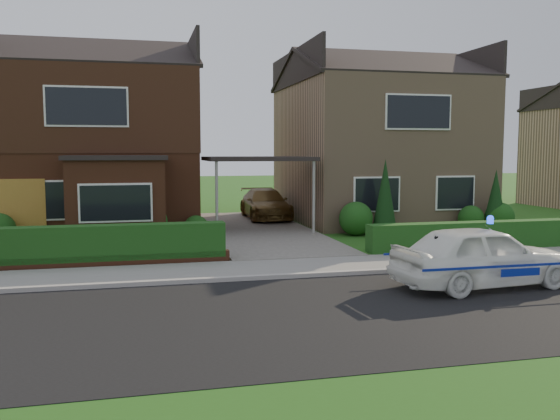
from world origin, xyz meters
name	(u,v)px	position (x,y,z in m)	size (l,w,h in m)	color
ground	(374,310)	(0.00, 0.00, 0.00)	(120.00, 120.00, 0.00)	#245416
road	(374,310)	(0.00, 0.00, 0.00)	(60.00, 6.00, 0.02)	black
kerb	(324,274)	(0.00, 3.05, 0.06)	(60.00, 0.16, 0.12)	#9E9993
sidewalk	(312,266)	(0.00, 4.10, 0.05)	(60.00, 2.00, 0.10)	slate
driveway	(258,231)	(0.00, 11.00, 0.06)	(3.80, 12.00, 0.12)	#666059
house_left	(96,129)	(-5.78, 13.90, 3.81)	(7.50, 9.53, 7.25)	brown
house_right	(375,135)	(5.80, 13.99, 3.66)	(7.50, 8.06, 7.25)	tan
carport_link	(258,160)	(0.00, 10.95, 2.66)	(3.80, 3.00, 2.77)	black
garage_door	(9,212)	(-8.25, 9.96, 1.05)	(2.20, 0.10, 2.10)	brown
dwarf_wall	(77,263)	(-5.80, 5.30, 0.18)	(7.70, 0.25, 0.36)	brown
hedge_left	(78,269)	(-5.80, 5.45, 0.00)	(7.50, 0.55, 0.90)	#143711
hedge_right	(486,251)	(5.80, 5.35, 0.00)	(7.50, 0.55, 0.80)	#143711
shrub_left_mid	(147,223)	(-4.00, 9.30, 0.66)	(1.32, 1.32, 1.32)	#143711
shrub_left_near	(196,228)	(-2.40, 9.60, 0.42)	(0.84, 0.84, 0.84)	#143711
shrub_right_near	(356,219)	(3.20, 9.40, 0.60)	(1.20, 1.20, 1.20)	#143711
shrub_right_mid	(471,218)	(7.80, 9.50, 0.48)	(0.96, 0.96, 0.96)	#143711
shrub_right_far	(500,217)	(8.80, 9.20, 0.54)	(1.08, 1.08, 1.08)	#143711
conifer_a	(385,199)	(4.20, 9.20, 1.30)	(0.90, 0.90, 2.60)	black
conifer_b	(495,202)	(8.60, 9.20, 1.10)	(0.90, 0.90, 2.20)	black
police_car	(482,257)	(3.00, 1.20, 0.69)	(3.71, 4.18, 1.54)	white
driveway_car	(265,204)	(1.00, 14.39, 0.73)	(1.72, 4.24, 1.23)	brown
potted_plant_a	(78,243)	(-5.93, 6.96, 0.42)	(0.44, 0.30, 0.84)	gray
potted_plant_b	(77,237)	(-6.15, 9.00, 0.33)	(0.37, 0.30, 0.67)	gray
potted_plant_c	(169,245)	(-3.47, 6.38, 0.39)	(0.44, 0.44, 0.78)	gray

